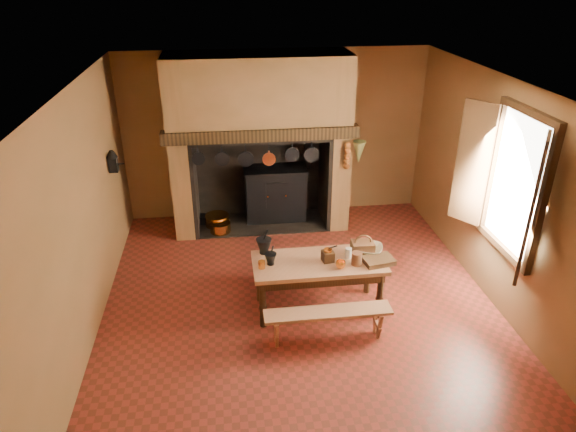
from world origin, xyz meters
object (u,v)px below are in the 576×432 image
Objects in this scene: iron_range at (276,193)px; wicker_basket at (363,247)px; work_table at (319,269)px; coffee_grinder at (328,255)px; bench_front at (328,318)px; mixing_bowl at (369,249)px.

wicker_basket is (0.83, -2.51, 0.31)m from iron_range.
work_table is 0.62m from wicker_basket.
work_table is at bearing 164.83° from coffee_grinder.
work_table is at bearing 90.00° from bench_front.
iron_range is 2.67m from mixing_bowl.
mixing_bowl is at bearing 48.86° from bench_front.
iron_range is 3.27m from bench_front.
wicker_basket is at bearing 11.56° from work_table.
iron_range is 2.68m from coffee_grinder.
iron_range is 5.65× the size of wicker_basket.
iron_range is 1.08× the size of bench_front.
bench_front is at bearing -131.14° from mixing_bowl.
iron_range is at bearing 94.48° from bench_front.
wicker_basket reaches higher than coffee_grinder.
iron_range reaches higher than coffee_grinder.
coffee_grinder reaches higher than bench_front.
mixing_bowl is (0.56, 0.15, -0.04)m from coffee_grinder.
coffee_grinder is (0.11, -0.01, 0.19)m from work_table.
iron_range reaches higher than wicker_basket.
mixing_bowl is at bearing 11.49° from work_table.
bench_front is (0.00, -0.63, -0.28)m from work_table.
mixing_bowl reaches higher than work_table.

